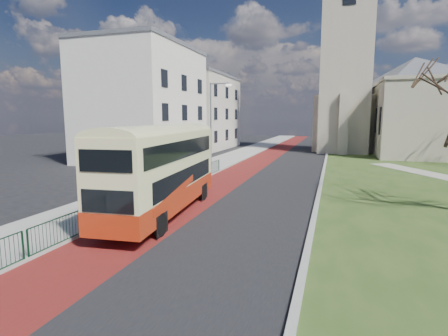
% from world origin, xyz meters
% --- Properties ---
extents(ground, '(160.00, 160.00, 0.00)m').
position_xyz_m(ground, '(0.00, 0.00, 0.00)').
color(ground, black).
rests_on(ground, ground).
extents(road_carriageway, '(9.00, 120.00, 0.01)m').
position_xyz_m(road_carriageway, '(1.50, 20.00, 0.01)').
color(road_carriageway, black).
rests_on(road_carriageway, ground).
extents(bus_lane, '(3.40, 120.00, 0.01)m').
position_xyz_m(bus_lane, '(-1.20, 20.00, 0.01)').
color(bus_lane, '#591414').
rests_on(bus_lane, ground).
extents(pavement_west, '(4.00, 120.00, 0.12)m').
position_xyz_m(pavement_west, '(-5.00, 20.00, 0.06)').
color(pavement_west, gray).
rests_on(pavement_west, ground).
extents(kerb_west, '(0.25, 120.00, 0.13)m').
position_xyz_m(kerb_west, '(-3.00, 20.00, 0.07)').
color(kerb_west, '#999993').
rests_on(kerb_west, ground).
extents(kerb_east, '(0.25, 80.00, 0.13)m').
position_xyz_m(kerb_east, '(6.10, 22.00, 0.07)').
color(kerb_east, '#999993').
rests_on(kerb_east, ground).
extents(pedestrian_railing, '(0.07, 24.00, 1.12)m').
position_xyz_m(pedestrian_railing, '(-2.95, 4.00, 0.55)').
color(pedestrian_railing, '#0B3219').
rests_on(pedestrian_railing, ground).
extents(gothic_church, '(16.38, 18.00, 40.00)m').
position_xyz_m(gothic_church, '(12.56, 38.00, 13.13)').
color(gothic_church, '#A19783').
rests_on(gothic_church, ground).
extents(street_block_near, '(10.30, 14.30, 13.00)m').
position_xyz_m(street_block_near, '(-14.00, 22.00, 6.51)').
color(street_block_near, silver).
rests_on(street_block_near, ground).
extents(street_block_far, '(10.30, 16.30, 11.50)m').
position_xyz_m(street_block_far, '(-14.00, 38.00, 5.76)').
color(street_block_far, beige).
rests_on(street_block_far, ground).
extents(streetlamp, '(2.13, 0.18, 8.00)m').
position_xyz_m(streetlamp, '(-4.35, 18.00, 4.59)').
color(streetlamp, gray).
rests_on(streetlamp, pavement_west).
extents(bus, '(3.34, 10.51, 4.32)m').
position_xyz_m(bus, '(-1.21, 1.57, 2.47)').
color(bus, '#A92A0F').
rests_on(bus, ground).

